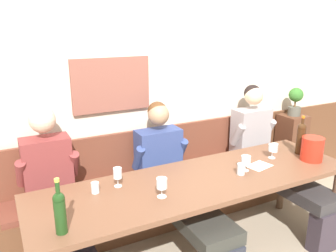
# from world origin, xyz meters

# --- Properties ---
(room_wall_back) EXTENTS (6.80, 0.12, 2.80)m
(room_wall_back) POSITION_xyz_m (-0.00, 1.09, 1.40)
(room_wall_back) COLOR beige
(room_wall_back) RESTS_ON ground
(wood_wainscot_panel) EXTENTS (6.80, 0.03, 0.90)m
(wood_wainscot_panel) POSITION_xyz_m (0.00, 1.04, 0.45)
(wood_wainscot_panel) COLOR brown
(wood_wainscot_panel) RESTS_ON ground
(wall_bench) EXTENTS (2.95, 0.42, 0.94)m
(wall_bench) POSITION_xyz_m (0.00, 0.83, 0.28)
(wall_bench) COLOR brown
(wall_bench) RESTS_ON ground
(dining_table) EXTENTS (2.65, 0.77, 0.75)m
(dining_table) POSITION_xyz_m (0.00, 0.14, 0.68)
(dining_table) COLOR brown
(dining_table) RESTS_ON ground
(person_left_seat) EXTENTS (0.49, 1.24, 1.33)m
(person_left_seat) POSITION_xyz_m (-1.05, 0.49, 0.65)
(person_left_seat) COLOR #383342
(person_left_seat) RESTS_ON ground
(person_center_right_seat) EXTENTS (0.53, 1.24, 1.25)m
(person_center_right_seat) POSITION_xyz_m (-0.04, 0.46, 0.60)
(person_center_right_seat) COLOR #2B2E38
(person_center_right_seat) RESTS_ON ground
(person_right_seat) EXTENTS (0.50, 1.24, 1.31)m
(person_right_seat) POSITION_xyz_m (1.08, 0.48, 0.63)
(person_right_seat) COLOR #342B35
(person_right_seat) RESTS_ON ground
(ice_bucket) EXTENTS (0.19, 0.19, 0.21)m
(ice_bucket) POSITION_xyz_m (1.10, 0.01, 0.86)
(ice_bucket) COLOR red
(ice_bucket) RESTS_ON dining_table
(wine_bottle_clear_water) EXTENTS (0.08, 0.08, 0.37)m
(wine_bottle_clear_water) POSITION_xyz_m (1.13, 0.18, 0.92)
(wine_bottle_clear_water) COLOR #3E2412
(wine_bottle_clear_water) RESTS_ON dining_table
(wine_bottle_green_tall) EXTENTS (0.07, 0.07, 0.35)m
(wine_bottle_green_tall) POSITION_xyz_m (-1.11, -0.10, 0.90)
(wine_bottle_green_tall) COLOR #1D4017
(wine_bottle_green_tall) RESTS_ON dining_table
(wine_glass_by_bottle) EXTENTS (0.08, 0.08, 0.14)m
(wine_glass_by_bottle) POSITION_xyz_m (-0.39, 0.02, 0.85)
(wine_glass_by_bottle) COLOR silver
(wine_glass_by_bottle) RESTS_ON dining_table
(wine_glass_left_end) EXTENTS (0.08, 0.08, 0.13)m
(wine_glass_left_end) POSITION_xyz_m (0.82, 0.21, 0.85)
(wine_glass_left_end) COLOR silver
(wine_glass_left_end) RESTS_ON dining_table
(wine_glass_center_front) EXTENTS (0.06, 0.06, 0.15)m
(wine_glass_center_front) POSITION_xyz_m (-0.61, 0.31, 0.86)
(wine_glass_center_front) COLOR silver
(wine_glass_center_front) RESTS_ON dining_table
(wine_glass_center_rear) EXTENTS (0.08, 0.08, 0.13)m
(wine_glass_center_rear) POSITION_xyz_m (0.43, 0.10, 0.84)
(wine_glass_center_rear) COLOR silver
(wine_glass_center_rear) RESTS_ON dining_table
(water_tumbler_left) EXTENTS (0.07, 0.07, 0.09)m
(water_tumbler_left) POSITION_xyz_m (0.35, 0.06, 0.80)
(water_tumbler_left) COLOR silver
(water_tumbler_left) RESTS_ON dining_table
(water_tumbler_center) EXTENTS (0.06, 0.06, 0.08)m
(water_tumbler_center) POSITION_xyz_m (0.96, 0.32, 0.80)
(water_tumbler_center) COLOR silver
(water_tumbler_center) RESTS_ON dining_table
(water_tumbler_right) EXTENTS (0.06, 0.06, 0.08)m
(water_tumbler_right) POSITION_xyz_m (-0.79, 0.29, 0.80)
(water_tumbler_right) COLOR silver
(water_tumbler_right) RESTS_ON dining_table
(tasting_sheet_left_guest) EXTENTS (0.24, 0.19, 0.00)m
(tasting_sheet_left_guest) POSITION_xyz_m (0.60, 0.12, 0.76)
(tasting_sheet_left_guest) COLOR white
(tasting_sheet_left_guest) RESTS_ON dining_table
(corner_pedestal) EXTENTS (0.28, 0.28, 0.88)m
(corner_pedestal) POSITION_xyz_m (1.77, 0.86, 0.44)
(corner_pedestal) COLOR brown
(corner_pedestal) RESTS_ON ground
(potted_plant) EXTENTS (0.17, 0.17, 0.33)m
(potted_plant) POSITION_xyz_m (1.77, 0.86, 1.07)
(potted_plant) COLOR #545248
(potted_plant) RESTS_ON corner_pedestal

